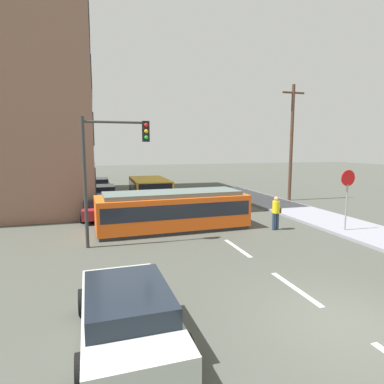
{
  "coord_description": "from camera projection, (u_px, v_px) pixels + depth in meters",
  "views": [
    {
      "loc": [
        -5.49,
        -5.77,
        4.08
      ],
      "look_at": [
        -0.9,
        9.4,
        1.9
      ],
      "focal_mm": 30.56,
      "sensor_mm": 36.0,
      "label": 1
    }
  ],
  "objects": [
    {
      "name": "city_bus",
      "position": [
        150.0,
        189.0,
        24.06
      ],
      "size": [
        2.6,
        5.3,
        1.77
      ],
      "color": "gold",
      "rests_on": "ground"
    },
    {
      "name": "parked_sedan_furthest",
      "position": [
        99.0,
        184.0,
        30.54
      ],
      "size": [
        1.97,
        4.37,
        1.19
      ],
      "color": "beige",
      "rests_on": "ground"
    },
    {
      "name": "parked_sedan_far",
      "position": [
        103.0,
        193.0,
        24.93
      ],
      "size": [
        2.1,
        4.18,
        1.19
      ],
      "color": "silver",
      "rests_on": "ground"
    },
    {
      "name": "pedestrian_crossing",
      "position": [
        276.0,
        211.0,
        16.13
      ],
      "size": [
        0.51,
        0.36,
        1.67
      ],
      "color": "navy",
      "rests_on": "ground"
    },
    {
      "name": "lane_stripe_2",
      "position": [
        237.0,
        248.0,
        13.29
      ],
      "size": [
        0.16,
        2.4,
        0.01
      ],
      "primitive_type": "cube",
      "color": "silver",
      "rests_on": "ground"
    },
    {
      "name": "utility_pole_mid",
      "position": [
        291.0,
        141.0,
        24.66
      ],
      "size": [
        1.8,
        0.24,
        8.67
      ],
      "color": "#513526",
      "rests_on": "ground"
    },
    {
      "name": "stop_sign",
      "position": [
        347.0,
        187.0,
        15.37
      ],
      "size": [
        0.76,
        0.07,
        2.88
      ],
      "color": "gray",
      "rests_on": "sidewalk_curb_right"
    },
    {
      "name": "lane_stripe_1",
      "position": [
        295.0,
        288.0,
        9.5
      ],
      "size": [
        0.16,
        2.4,
        0.01
      ],
      "primitive_type": "cube",
      "color": "silver",
      "rests_on": "ground"
    },
    {
      "name": "traffic_light_mast",
      "position": [
        110.0,
        157.0,
        13.14
      ],
      "size": [
        2.68,
        0.33,
        5.27
      ],
      "color": "#333333",
      "rests_on": "ground"
    },
    {
      "name": "ground_plane",
      "position": [
        205.0,
        226.0,
        17.09
      ],
      "size": [
        120.0,
        120.0,
        0.0
      ],
      "primitive_type": "plane",
      "color": "#464940"
    },
    {
      "name": "sidewalk_curb_right",
      "position": [
        371.0,
        234.0,
        15.23
      ],
      "size": [
        3.2,
        36.0,
        0.14
      ],
      "primitive_type": "cube",
      "color": "gray",
      "rests_on": "ground"
    },
    {
      "name": "lane_stripe_3",
      "position": [
        178.0,
        206.0,
        22.6
      ],
      "size": [
        0.16,
        2.4,
        0.01
      ],
      "primitive_type": "cube",
      "color": "silver",
      "rests_on": "ground"
    },
    {
      "name": "streetcar_tram",
      "position": [
        173.0,
        210.0,
        16.26
      ],
      "size": [
        7.5,
        2.77,
        1.91
      ],
      "color": "#F25917",
      "rests_on": "ground"
    },
    {
      "name": "parked_sedan_near",
      "position": [
        127.0,
        311.0,
        6.94
      ],
      "size": [
        2.11,
        4.44,
        1.19
      ],
      "color": "silver",
      "rests_on": "ground"
    },
    {
      "name": "lane_stripe_4",
      "position": [
        161.0,
        194.0,
        28.29
      ],
      "size": [
        0.16,
        2.4,
        0.01
      ],
      "primitive_type": "cube",
      "color": "silver",
      "rests_on": "ground"
    },
    {
      "name": "parked_sedan_mid",
      "position": [
        99.0,
        207.0,
        19.07
      ],
      "size": [
        2.05,
        4.41,
        1.19
      ],
      "color": "maroon",
      "rests_on": "ground"
    }
  ]
}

